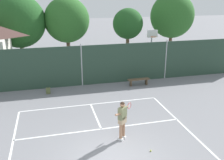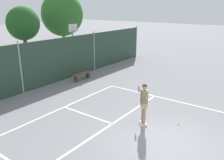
# 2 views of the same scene
# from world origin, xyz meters

# --- Properties ---
(ground_plane) EXTENTS (120.00, 120.00, 0.00)m
(ground_plane) POSITION_xyz_m (0.00, 0.00, 0.00)
(ground_plane) COLOR gray
(court_markings) EXTENTS (8.30, 11.10, 0.01)m
(court_markings) POSITION_xyz_m (0.00, 0.65, 0.00)
(court_markings) COLOR white
(court_markings) RESTS_ON ground
(chainlink_fence) EXTENTS (26.09, 0.09, 3.05)m
(chainlink_fence) POSITION_xyz_m (-0.00, 9.00, 1.45)
(chainlink_fence) COLOR #284233
(chainlink_fence) RESTS_ON ground
(basketball_hoop) EXTENTS (0.90, 0.67, 3.55)m
(basketball_hoop) POSITION_xyz_m (6.03, 10.77, 2.31)
(basketball_hoop) COLOR #9E9EA3
(basketball_hoop) RESTS_ON ground
(treeline_backdrop) EXTENTS (26.40, 4.52, 6.42)m
(treeline_backdrop) POSITION_xyz_m (0.34, 17.54, 3.81)
(treeline_backdrop) COLOR brown
(treeline_backdrop) RESTS_ON ground
(tennis_player) EXTENTS (1.07, 1.05, 1.85)m
(tennis_player) POSITION_xyz_m (0.75, 1.37, 1.11)
(tennis_player) COLOR silver
(tennis_player) RESTS_ON ground
(tennis_ball) EXTENTS (0.07, 0.07, 0.07)m
(tennis_ball) POSITION_xyz_m (1.65, 0.12, 0.03)
(tennis_ball) COLOR #CCE033
(tennis_ball) RESTS_ON ground
(backpack_olive) EXTENTS (0.29, 0.25, 0.46)m
(backpack_olive) POSITION_xyz_m (-2.44, 7.91, 0.19)
(backpack_olive) COLOR #566038
(backpack_olive) RESTS_ON ground
(courtside_bench) EXTENTS (1.60, 0.36, 0.48)m
(courtside_bench) POSITION_xyz_m (3.96, 7.98, 0.36)
(courtside_bench) COLOR brown
(courtside_bench) RESTS_ON ground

